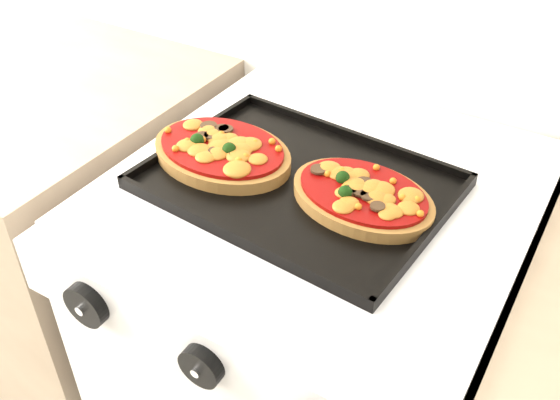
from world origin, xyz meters
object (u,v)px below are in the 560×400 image
Objects in this scene: stove at (316,373)px; baking_tray at (298,181)px; pizza_right at (362,194)px; pizza_left at (222,150)px.

stove is 0.47m from baking_tray.
stove is at bearing 153.87° from pizza_right.
stove is 0.51m from pizza_left.
pizza_left is at bearing -171.84° from baking_tray.
pizza_left is at bearing -163.59° from stove.
baking_tray reaches higher than stove.
stove is 0.49m from pizza_right.
pizza_left is 1.09× the size of pizza_right.
pizza_right is at bearing 2.59° from pizza_left.
baking_tray is 1.84× the size of pizza_left.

